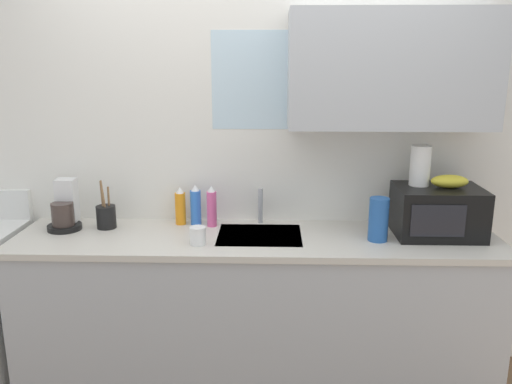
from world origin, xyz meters
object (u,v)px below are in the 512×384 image
at_px(dish_soap_bottle_pink, 212,207).
at_px(utensil_crock, 106,216).
at_px(microwave, 438,211).
at_px(paper_towel_roll, 420,166).
at_px(coffee_maker, 65,211).
at_px(cereal_canister, 379,219).
at_px(banana_bunch, 450,181).
at_px(dish_soap_bottle_blue, 196,206).
at_px(dish_soap_bottle_orange, 180,207).
at_px(mug_white, 198,236).

bearing_deg(dish_soap_bottle_pink, utensil_crock, -175.13).
bearing_deg(microwave, utensil_crock, 177.80).
relative_size(paper_towel_roll, coffee_maker, 0.79).
distance_m(dish_soap_bottle_pink, cereal_canister, 0.94).
xyz_separation_m(banana_bunch, dish_soap_bottle_blue, (-1.40, 0.15, -0.19)).
distance_m(banana_bunch, paper_towel_roll, 0.18).
distance_m(microwave, coffee_maker, 2.09).
relative_size(microwave, cereal_canister, 1.96).
height_order(dish_soap_bottle_pink, dish_soap_bottle_orange, dish_soap_bottle_pink).
bearing_deg(microwave, banana_bunch, 1.77).
bearing_deg(cereal_canister, banana_bunch, 14.38).
relative_size(banana_bunch, dish_soap_bottle_blue, 0.84).
distance_m(dish_soap_bottle_pink, dish_soap_bottle_blue, 0.10).
xyz_separation_m(dish_soap_bottle_orange, mug_white, (0.15, -0.35, -0.06)).
bearing_deg(banana_bunch, dish_soap_bottle_pink, 174.70).
relative_size(microwave, mug_white, 4.84).
height_order(coffee_maker, dish_soap_bottle_orange, coffee_maker).
height_order(cereal_canister, utensil_crock, utensil_crock).
relative_size(banana_bunch, coffee_maker, 0.71).
relative_size(dish_soap_bottle_orange, cereal_canister, 0.95).
xyz_separation_m(microwave, cereal_canister, (-0.34, -0.10, -0.02)).
relative_size(dish_soap_bottle_blue, mug_white, 2.51).
distance_m(microwave, mug_white, 1.31).
xyz_separation_m(cereal_canister, mug_white, (-0.95, -0.09, -0.07)).
height_order(banana_bunch, paper_towel_roll, paper_towel_roll).
bearing_deg(banana_bunch, paper_towel_roll, 161.57).
height_order(microwave, dish_soap_bottle_blue, microwave).
distance_m(microwave, utensil_crock, 1.86).
xyz_separation_m(coffee_maker, utensil_crock, (0.23, 0.01, -0.03)).
bearing_deg(dish_soap_bottle_orange, microwave, -6.23).
distance_m(coffee_maker, dish_soap_bottle_orange, 0.65).
xyz_separation_m(microwave, paper_towel_roll, (-0.10, 0.05, 0.24)).
height_order(cereal_canister, mug_white, cereal_canister).
height_order(paper_towel_roll, dish_soap_bottle_orange, paper_towel_roll).
height_order(paper_towel_roll, cereal_canister, paper_towel_roll).
xyz_separation_m(dish_soap_bottle_blue, mug_white, (0.06, -0.34, -0.06)).
distance_m(paper_towel_roll, dish_soap_bottle_pink, 1.19).
xyz_separation_m(dish_soap_bottle_blue, dish_soap_bottle_orange, (-0.09, 0.01, -0.01)).
bearing_deg(dish_soap_bottle_orange, cereal_canister, -13.07).
xyz_separation_m(microwave, utensil_crock, (-1.86, 0.07, -0.06)).
distance_m(paper_towel_roll, cereal_canister, 0.39).
relative_size(banana_bunch, cereal_canister, 0.85).
distance_m(microwave, dish_soap_bottle_blue, 1.36).
bearing_deg(microwave, dish_soap_bottle_orange, 173.77).
height_order(microwave, banana_bunch, banana_bunch).
bearing_deg(mug_white, dish_soap_bottle_orange, 113.19).
distance_m(dish_soap_bottle_pink, mug_white, 0.32).
distance_m(coffee_maker, utensil_crock, 0.23).
bearing_deg(dish_soap_bottle_pink, coffee_maker, -175.69).
relative_size(microwave, coffee_maker, 1.64).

